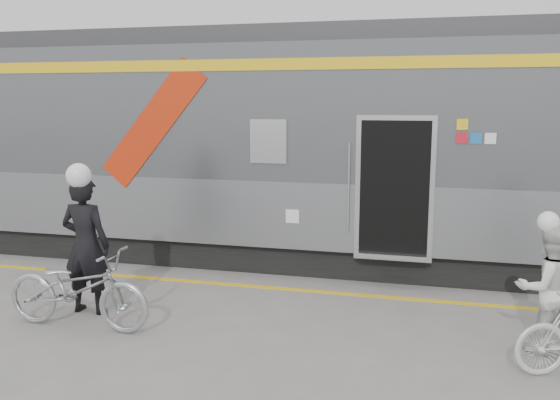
% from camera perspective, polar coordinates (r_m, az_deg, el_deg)
% --- Properties ---
extents(ground, '(90.00, 90.00, 0.00)m').
position_cam_1_polar(ground, '(7.18, 2.72, -14.28)').
color(ground, slate).
rests_on(ground, ground).
extents(train, '(24.00, 3.17, 4.10)m').
position_cam_1_polar(train, '(11.00, 0.01, 5.20)').
color(train, black).
rests_on(train, ground).
extents(safety_strip, '(24.00, 0.12, 0.01)m').
position_cam_1_polar(safety_strip, '(9.15, 5.47, -8.90)').
color(safety_strip, yellow).
rests_on(safety_strip, ground).
extents(man, '(0.70, 0.46, 1.90)m').
position_cam_1_polar(man, '(8.52, -18.19, -4.14)').
color(man, black).
rests_on(man, ground).
extents(bicycle_left, '(2.00, 0.72, 1.05)m').
position_cam_1_polar(bicycle_left, '(8.08, -18.92, -8.07)').
color(bicycle_left, '#A3A7AB').
rests_on(bicycle_left, ground).
extents(woman, '(0.89, 0.79, 1.52)m').
position_cam_1_polar(woman, '(7.56, 24.29, -7.74)').
color(woman, silver).
rests_on(woman, ground).
extents(helmet_man, '(0.33, 0.33, 0.33)m').
position_cam_1_polar(helmet_man, '(8.33, -18.59, 3.34)').
color(helmet_man, white).
rests_on(helmet_man, man).
extents(helmet_woman, '(0.24, 0.24, 0.24)m').
position_cam_1_polar(helmet_woman, '(7.35, 24.77, -1.14)').
color(helmet_woman, white).
rests_on(helmet_woman, woman).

